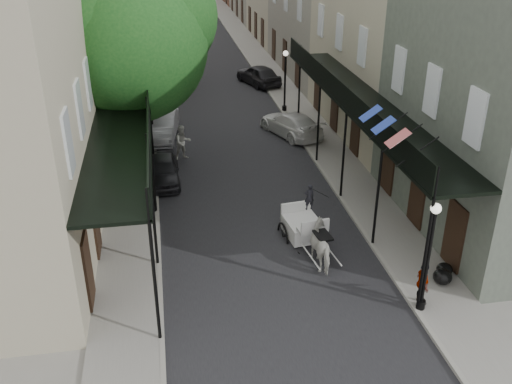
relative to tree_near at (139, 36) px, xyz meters
name	(u,v)px	position (x,y,z in m)	size (l,w,h in m)	color
ground	(280,287)	(4.20, -10.18, -6.49)	(140.00, 140.00, 0.00)	gray
road	(216,106)	(4.20, 9.82, -6.48)	(8.00, 90.00, 0.01)	black
sidewalk_left	(137,109)	(-0.80, 9.82, -6.43)	(2.20, 90.00, 0.12)	gray
sidewalk_right	(291,101)	(9.20, 9.82, -6.43)	(2.20, 90.00, 0.12)	gray
building_row_left	(83,2)	(-4.40, 19.82, -1.24)	(5.00, 80.00, 10.50)	#A09A80
gallery_left	(128,114)	(-0.59, -3.20, -2.44)	(2.20, 18.05, 4.88)	black
gallery_right	(358,101)	(8.99, -3.20, -2.44)	(2.20, 18.05, 4.88)	black
tree_near	(139,36)	(0.00, 0.00, 0.00)	(7.31, 6.80, 9.63)	#382619
tree_far	(141,4)	(-0.05, 14.00, -0.65)	(6.45, 6.00, 8.61)	#382619
lamppost_right_near	(428,256)	(8.30, -12.18, -4.44)	(0.32, 0.32, 3.71)	black
lamppost_left	(150,168)	(0.10, -4.18, -4.44)	(0.32, 0.32, 3.71)	black
lamppost_right_far	(285,80)	(8.30, 7.82, -4.44)	(0.32, 0.32, 3.71)	black
horse	(323,246)	(6.00, -9.05, -5.74)	(0.80, 1.76, 1.49)	beige
carriage	(300,210)	(5.72, -6.75, -5.52)	(1.69, 2.33, 2.49)	black
pedestrian_walking	(183,142)	(1.67, 1.44, -5.60)	(0.86, 0.67, 1.77)	beige
pedestrian_sidewalk_left	(131,145)	(-0.88, 1.42, -5.58)	(1.02, 0.59, 1.58)	gray
pedestrian_sidewalk_right	(423,284)	(8.40, -11.92, -5.63)	(0.87, 0.36, 1.48)	gray
car_left_near	(163,170)	(0.60, -1.18, -5.87)	(1.45, 3.60, 1.23)	black
car_left_mid	(162,126)	(0.67, 4.53, -5.76)	(1.53, 4.39, 1.45)	#ACABB0
car_left_far	(164,71)	(1.09, 16.32, -5.72)	(2.55, 5.53, 1.54)	black
car_right_near	(291,124)	(7.80, 3.82, -5.83)	(1.84, 4.52, 1.31)	silver
car_right_far	(259,75)	(7.80, 14.27, -5.76)	(1.72, 4.28, 1.46)	black
trash_bags	(443,274)	(9.68, -10.88, -6.12)	(0.89, 1.04, 0.54)	black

